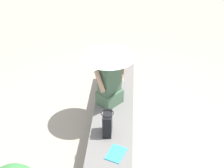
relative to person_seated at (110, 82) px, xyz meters
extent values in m
plane|color=#9E9384|center=(0.01, 0.07, -0.81)|extent=(14.00, 14.00, 0.00)
cube|color=slate|center=(0.01, 0.07, -0.60)|extent=(2.74, 0.59, 0.42)
cube|color=#47664C|center=(0.00, 0.00, -0.28)|extent=(0.44, 0.43, 0.22)
cube|color=#47664C|center=(0.00, 0.00, 0.07)|extent=(0.37, 0.36, 0.48)
sphere|color=tan|center=(0.00, 0.00, 0.41)|extent=(0.20, 0.20, 0.20)
cylinder|color=tan|center=(-0.15, 0.13, 0.10)|extent=(0.18, 0.20, 0.32)
cylinder|color=tan|center=(0.15, -0.13, 0.10)|extent=(0.18, 0.20, 0.32)
cylinder|color=#B7B7BC|center=(-0.08, -0.02, 0.09)|extent=(0.02, 0.02, 0.95)
cone|color=silver|center=(-0.08, -0.02, 0.47)|extent=(0.80, 0.80, 0.18)
sphere|color=#B7B7BC|center=(-0.08, -0.02, 0.58)|extent=(0.03, 0.03, 0.03)
cube|color=black|center=(0.69, 0.02, -0.22)|extent=(0.23, 0.12, 0.34)
torus|color=black|center=(0.69, 0.02, -0.04)|extent=(0.17, 0.17, 0.01)
cube|color=brown|center=(-0.98, 0.11, -0.21)|extent=(0.27, 0.16, 0.35)
torus|color=brown|center=(-0.98, 0.11, -0.02)|extent=(0.20, 0.20, 0.01)
cube|color=#339ED1|center=(1.07, 0.16, -0.38)|extent=(0.33, 0.29, 0.01)
camera|label=1|loc=(3.75, 0.29, 2.44)|focal=48.34mm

